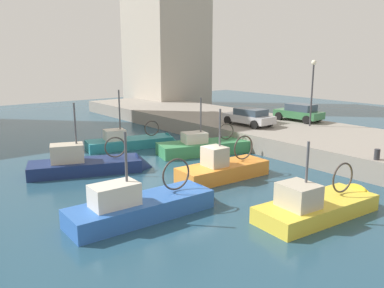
% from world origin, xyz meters
% --- Properties ---
extents(water_surface, '(80.00, 80.00, 0.00)m').
position_xyz_m(water_surface, '(0.00, 0.00, 0.00)').
color(water_surface, navy).
rests_on(water_surface, ground).
extents(quay_wall, '(9.00, 56.00, 1.20)m').
position_xyz_m(quay_wall, '(11.50, 0.00, 0.60)').
color(quay_wall, gray).
rests_on(quay_wall, ground).
extents(fishing_boat_teal, '(6.96, 3.12, 4.89)m').
position_xyz_m(fishing_boat_teal, '(1.83, 8.57, 0.10)').
color(fishing_boat_teal, teal).
rests_on(fishing_boat_teal, ground).
extents(fishing_boat_green, '(7.03, 3.73, 4.62)m').
position_xyz_m(fishing_boat_green, '(4.81, 4.02, 0.09)').
color(fishing_boat_green, '#388951').
rests_on(fishing_boat_green, ground).
extents(fishing_boat_yellow, '(6.33, 2.58, 4.06)m').
position_xyz_m(fishing_boat_yellow, '(1.64, -6.80, 0.13)').
color(fishing_boat_yellow, gold).
rests_on(fishing_boat_yellow, ground).
extents(fishing_boat_blue, '(6.81, 2.18, 4.38)m').
position_xyz_m(fishing_boat_blue, '(-3.99, -2.51, 0.13)').
color(fishing_boat_blue, '#2D60B7').
rests_on(fishing_boat_blue, ground).
extents(fishing_boat_orange, '(5.91, 2.20, 4.50)m').
position_xyz_m(fishing_boat_orange, '(2.07, -0.73, 0.13)').
color(fishing_boat_orange, orange).
rests_on(fishing_boat_orange, ground).
extents(fishing_boat_navy, '(6.99, 4.09, 4.77)m').
position_xyz_m(fishing_boat_navy, '(-3.17, 4.66, 0.14)').
color(fishing_boat_navy, navy).
rests_on(fishing_boat_navy, ground).
extents(parked_car_green, '(1.99, 3.89, 1.37)m').
position_xyz_m(parked_car_green, '(14.31, 3.99, 1.90)').
color(parked_car_green, '#387547').
rests_on(parked_car_green, quay_wall).
extents(parked_car_silver, '(2.06, 3.98, 1.28)m').
position_xyz_m(parked_car_silver, '(9.60, 4.99, 1.87)').
color(parked_car_silver, '#B7B7BC').
rests_on(parked_car_silver, quay_wall).
extents(mooring_bollard_mid, '(0.28, 0.28, 0.55)m').
position_xyz_m(mooring_bollard_mid, '(7.35, -6.00, 1.48)').
color(mooring_bollard_mid, '#2D2D33').
rests_on(mooring_bollard_mid, quay_wall).
extents(quay_streetlamp, '(0.36, 0.36, 4.83)m').
position_xyz_m(quay_streetlamp, '(13.00, 2.01, 4.45)').
color(quay_streetlamp, '#38383D').
rests_on(quay_streetlamp, quay_wall).
extents(waterfront_building_central, '(7.89, 9.26, 21.68)m').
position_xyz_m(waterfront_building_central, '(16.77, 26.29, 10.86)').
color(waterfront_building_central, '#B2A899').
rests_on(waterfront_building_central, ground).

